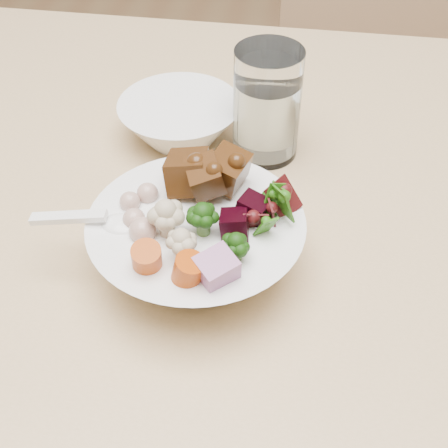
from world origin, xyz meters
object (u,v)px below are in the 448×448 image
object	(u,v)px
dining_table	(364,281)
chair_far	(359,135)
food_bowl	(199,240)
water_glass	(267,108)
side_bowl	(180,121)

from	to	relation	value
dining_table	chair_far	size ratio (longest dim) A/B	2.11
chair_far	food_bowl	size ratio (longest dim) A/B	3.78
water_glass	side_bowl	world-z (taller)	water_glass
chair_far	food_bowl	xyz separation A→B (m)	(-0.23, -0.70, 0.36)
dining_table	water_glass	distance (m)	0.23
chair_far	water_glass	world-z (taller)	water_glass
food_bowl	water_glass	distance (m)	0.20
chair_far	food_bowl	distance (m)	0.82
dining_table	food_bowl	xyz separation A→B (m)	(-0.18, -0.07, 0.11)
dining_table	water_glass	bearing A→B (deg)	136.45
chair_far	side_bowl	xyz separation A→B (m)	(-0.28, -0.49, 0.34)
chair_far	water_glass	size ratio (longest dim) A/B	5.85
dining_table	food_bowl	distance (m)	0.22
food_bowl	side_bowl	world-z (taller)	food_bowl
dining_table	side_bowl	world-z (taller)	side_bowl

